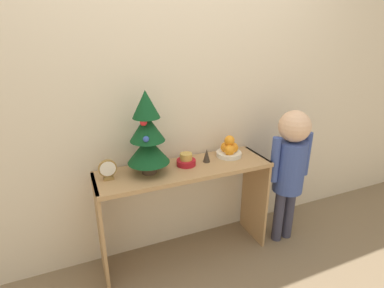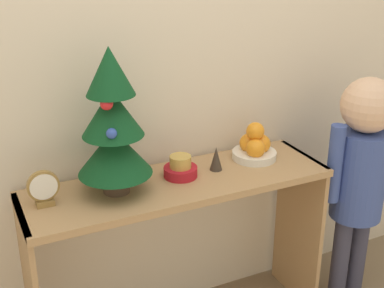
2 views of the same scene
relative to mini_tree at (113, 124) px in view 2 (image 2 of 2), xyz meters
name	(u,v)px [view 2 (image 2 of 2)]	position (x,y,z in m)	size (l,w,h in m)	color
back_wall	(154,42)	(0.25, 0.22, 0.23)	(7.00, 0.05, 2.50)	beige
console_table	(179,217)	(0.25, -0.02, -0.44)	(1.23, 0.37, 0.74)	tan
mini_tree	(113,124)	(0.00, 0.00, 0.00)	(0.28, 0.28, 0.56)	#4C3828
fruit_bowl	(255,147)	(0.63, 0.04, -0.22)	(0.19, 0.19, 0.16)	silver
singing_bowl	(180,168)	(0.27, 0.02, -0.24)	(0.14, 0.14, 0.09)	#AD1923
desk_clock	(44,189)	(-0.27, 0.01, -0.20)	(0.12, 0.04, 0.14)	olive
figurine	(216,159)	(0.43, 0.01, -0.22)	(0.05, 0.05, 0.10)	#382D23
child_figure	(361,165)	(1.07, -0.14, -0.31)	(0.36, 0.24, 1.10)	#38384C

